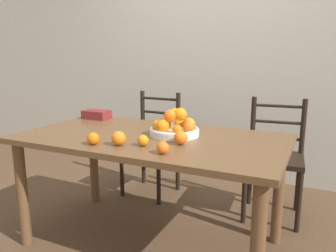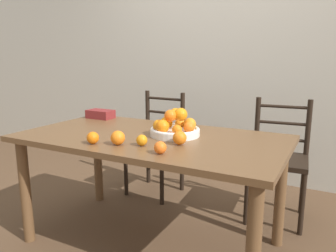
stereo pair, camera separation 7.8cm
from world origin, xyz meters
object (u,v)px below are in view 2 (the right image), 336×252
at_px(fruit_bowl, 175,127).
at_px(chair_left, 157,144).
at_px(chair_right, 278,161).
at_px(orange_loose_1, 160,148).
at_px(orange_loose_2, 142,140).
at_px(orange_loose_3, 93,138).
at_px(orange_loose_0, 118,138).
at_px(orange_loose_4, 180,138).
at_px(book_stack, 100,114).

distance_m(fruit_bowl, chair_left, 0.94).
height_order(chair_left, chair_right, same).
bearing_deg(orange_loose_1, fruit_bowl, 106.16).
relative_size(orange_loose_2, orange_loose_3, 0.90).
bearing_deg(orange_loose_2, orange_loose_3, -160.49).
distance_m(orange_loose_0, orange_loose_2, 0.14).
relative_size(orange_loose_1, chair_right, 0.07).
bearing_deg(orange_loose_1, orange_loose_4, 87.01).
bearing_deg(chair_left, orange_loose_4, -50.56).
height_order(orange_loose_0, orange_loose_4, orange_loose_0).
height_order(fruit_bowl, orange_loose_3, fruit_bowl).
bearing_deg(fruit_bowl, orange_loose_2, -100.01).
height_order(orange_loose_1, orange_loose_3, orange_loose_3).
distance_m(orange_loose_1, book_stack, 1.12).
distance_m(fruit_bowl, chair_right, 0.94).
distance_m(orange_loose_3, book_stack, 0.81).
distance_m(orange_loose_0, chair_right, 1.31).
height_order(orange_loose_2, book_stack, book_stack).
height_order(orange_loose_4, book_stack, orange_loose_4).
xyz_separation_m(orange_loose_4, chair_right, (0.41, 0.88, -0.33)).
bearing_deg(orange_loose_0, orange_loose_3, -160.65).
distance_m(orange_loose_2, orange_loose_4, 0.21).
xyz_separation_m(fruit_bowl, chair_left, (-0.53, 0.70, -0.34)).
height_order(orange_loose_0, orange_loose_1, orange_loose_0).
xyz_separation_m(orange_loose_3, orange_loose_4, (0.45, 0.21, 0.00)).
bearing_deg(orange_loose_3, orange_loose_0, 19.35).
xyz_separation_m(chair_left, book_stack, (-0.27, -0.45, 0.32)).
bearing_deg(orange_loose_2, orange_loose_0, -160.33).
bearing_deg(chair_left, chair_right, 2.83).
bearing_deg(orange_loose_4, book_stack, 154.64).
height_order(orange_loose_2, chair_right, chair_right).
bearing_deg(chair_left, orange_loose_3, -76.37).
relative_size(orange_loose_0, orange_loose_1, 1.24).
distance_m(orange_loose_4, book_stack, 1.02).
xyz_separation_m(orange_loose_0, orange_loose_2, (0.13, 0.05, -0.01)).
relative_size(orange_loose_0, book_stack, 0.39).
xyz_separation_m(orange_loose_2, chair_left, (-0.48, 1.00, -0.32)).
xyz_separation_m(fruit_bowl, orange_loose_0, (-0.18, -0.35, -0.01)).
xyz_separation_m(orange_loose_3, chair_right, (0.86, 1.10, -0.32)).
bearing_deg(chair_right, book_stack, -166.49).
relative_size(orange_loose_3, chair_right, 0.08).
xyz_separation_m(orange_loose_1, chair_right, (0.42, 1.09, -0.32)).
xyz_separation_m(fruit_bowl, orange_loose_1, (0.11, -0.39, -0.02)).
relative_size(orange_loose_0, orange_loose_4, 1.03).
distance_m(fruit_bowl, orange_loose_1, 0.41).
bearing_deg(chair_left, orange_loose_2, -61.62).
bearing_deg(orange_loose_4, fruit_bowl, 123.95).
xyz_separation_m(orange_loose_1, orange_loose_3, (-0.44, -0.01, 0.00)).
height_order(chair_left, book_stack, chair_left).
bearing_deg(book_stack, chair_right, 18.49).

